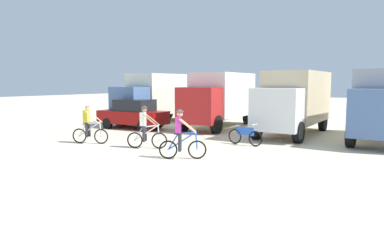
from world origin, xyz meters
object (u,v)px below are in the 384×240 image
Objects in this scene: box_truck_cream_rv at (159,95)px; supply_crate at (147,127)px; sedan_parked at (133,114)px; cyclist_cowboy_hat at (146,128)px; cyclist_orange_shirt at (89,125)px; cyclist_near_camera at (181,136)px; box_truck_white_box at (220,97)px; box_truck_tan_camper at (294,99)px; bicycle_spare at (245,136)px.

supply_crate is at bearing -60.34° from box_truck_cream_rv.
supply_crate is (1.31, -0.30, -0.67)m from sedan_parked.
cyclist_cowboy_hat reaches higher than supply_crate.
cyclist_orange_shirt is 1.00× the size of cyclist_near_camera.
cyclist_near_camera is at bearing -37.07° from sedan_parked.
box_truck_white_box reaches higher than cyclist_cowboy_hat.
sedan_parked is at bearing 142.93° from cyclist_near_camera.
supply_crate is at bearing 96.74° from cyclist_orange_shirt.
box_truck_tan_camper reaches higher than sedan_parked.
sedan_parked is 1.50m from supply_crate.
supply_crate is (-2.67, -3.78, -1.66)m from box_truck_white_box.
cyclist_cowboy_hat is 2.72× the size of supply_crate.
box_truck_white_box is 6.62m from bicycle_spare.
cyclist_near_camera is at bearing -69.96° from box_truck_white_box.
box_truck_tan_camper reaches higher than supply_crate.
box_truck_white_box reaches higher than cyclist_orange_shirt.
cyclist_orange_shirt and cyclist_cowboy_hat have the same top height.
box_truck_white_box reaches higher than cyclist_near_camera.
cyclist_near_camera is 7.91m from supply_crate.
bicycle_spare is (3.18, 3.00, -0.45)m from cyclist_cowboy_hat.
box_truck_tan_camper reaches higher than cyclist_cowboy_hat.
box_truck_white_box is 1.02× the size of box_truck_tan_camper.
box_truck_white_box is 3.80× the size of cyclist_orange_shirt.
box_truck_white_box is at bearing 95.91° from cyclist_cowboy_hat.
box_truck_white_box and box_truck_tan_camper have the same top height.
box_truck_white_box is 4.92m from supply_crate.
cyclist_orange_shirt is 7.05m from bicycle_spare.
box_truck_cream_rv is at bearing 125.04° from cyclist_cowboy_hat.
box_truck_tan_camper is at bearing -3.94° from box_truck_cream_rv.
sedan_parked is at bearing 168.87° from bicycle_spare.
cyclist_cowboy_hat reaches higher than sedan_parked.
bicycle_spare is at bearing -99.95° from box_truck_tan_camper.
box_truck_cream_rv is at bearing 104.12° from sedan_parked.
box_truck_tan_camper is 3.72× the size of cyclist_cowboy_hat.
bicycle_spare is at bearing -51.57° from box_truck_white_box.
sedan_parked is 5.38m from cyclist_orange_shirt.
bicycle_spare is at bearing -10.80° from supply_crate.
cyclist_cowboy_hat is at bearing 159.49° from cyclist_near_camera.
box_truck_tan_camper reaches higher than cyclist_near_camera.
cyclist_orange_shirt is at bearing -72.17° from box_truck_cream_rv.
box_truck_tan_camper is 8.61m from cyclist_near_camera.
box_truck_cream_rv is 3.76× the size of cyclist_near_camera.
cyclist_near_camera is 4.00m from bicycle_spare.
box_truck_white_box is at bearing 128.43° from bicycle_spare.
cyclist_cowboy_hat is 4.39m from bicycle_spare.
cyclist_orange_shirt is (-6.91, -7.97, -1.03)m from box_truck_tan_camper.
box_truck_tan_camper is 4.80m from bicycle_spare.
box_truck_white_box is at bearing 110.04° from cyclist_near_camera.
box_truck_cream_rv is at bearing 178.70° from box_truck_white_box.
cyclist_orange_shirt reaches higher than bicycle_spare.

